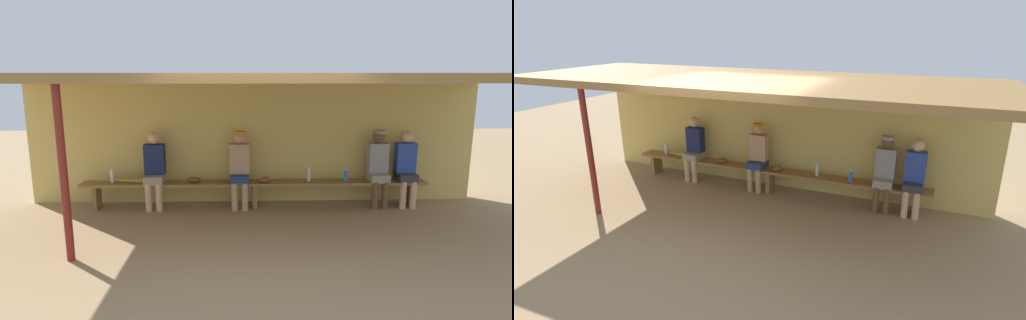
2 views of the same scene
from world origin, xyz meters
TOP-DOWN VIEW (x-y plane):
  - ground_plane at (0.00, 0.00)m, footprint 24.00×24.00m
  - back_wall at (0.00, 2.00)m, footprint 8.00×0.20m
  - dugout_roof at (0.00, 0.70)m, footprint 8.00×2.80m
  - support_post at (-2.39, -0.55)m, footprint 0.10×0.10m
  - bench at (0.00, 1.55)m, footprint 6.00×0.36m
  - player_in_white at (2.17, 1.55)m, footprint 0.34×0.42m
  - player_leftmost at (2.66, 1.55)m, footprint 0.34×0.42m
  - player_near_post at (-1.73, 1.55)m, footprint 0.34×0.42m
  - player_shirtless_tan at (-0.26, 1.55)m, footprint 0.34×0.42m
  - water_bottle_green at (1.59, 1.50)m, footprint 0.07×0.07m
  - water_bottle_clear at (0.95, 1.56)m, footprint 0.06×0.06m
  - water_bottle_orange at (-2.47, 1.56)m, footprint 0.06×0.06m
  - baseball_glove_dark_brown at (0.16, 1.52)m, footprint 0.25×0.29m
  - baseball_glove_worn at (-1.06, 1.54)m, footprint 0.28×0.23m
  - baseball_bat at (-2.13, 1.55)m, footprint 0.89×0.22m

SIDE VIEW (x-z plane):
  - ground_plane at x=0.00m, z-range 0.00..0.00m
  - bench at x=0.00m, z-range 0.16..0.62m
  - baseball_bat at x=-2.13m, z-range 0.46..0.53m
  - baseball_glove_dark_brown at x=0.16m, z-range 0.46..0.55m
  - baseball_glove_worn at x=-1.06m, z-range 0.46..0.55m
  - water_bottle_green at x=1.59m, z-range 0.45..0.68m
  - water_bottle_orange at x=-2.47m, z-range 0.45..0.69m
  - water_bottle_clear at x=0.95m, z-range 0.45..0.70m
  - player_leftmost at x=2.66m, z-range 0.06..1.40m
  - player_near_post at x=-1.73m, z-range 0.06..1.40m
  - player_in_white at x=2.17m, z-range 0.07..1.42m
  - player_shirtless_tan at x=-0.26m, z-range 0.07..1.42m
  - back_wall at x=0.00m, z-range 0.00..2.20m
  - support_post at x=-2.39m, z-range 0.00..2.20m
  - dugout_roof at x=0.00m, z-range 2.20..2.32m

